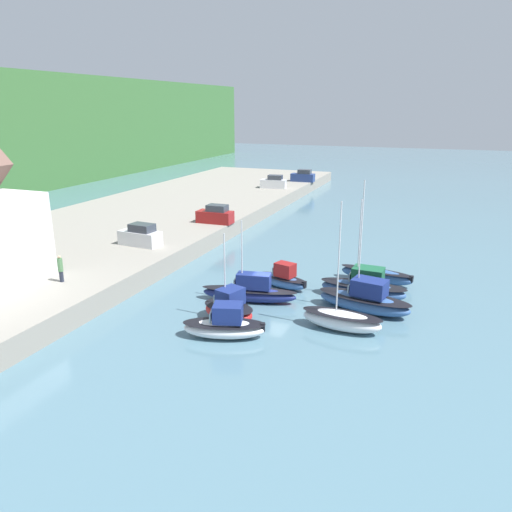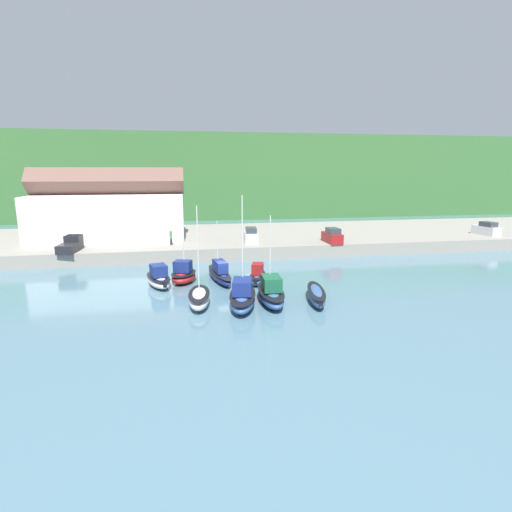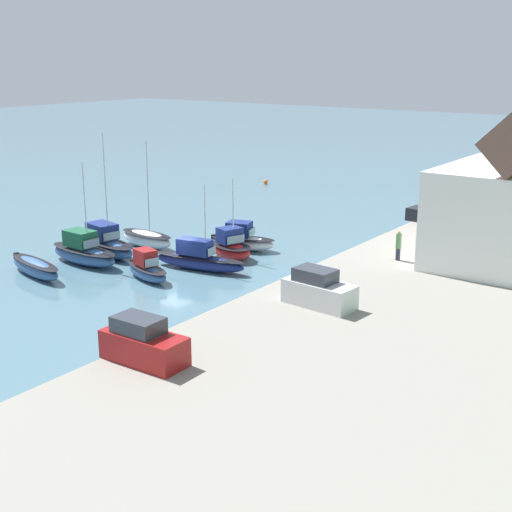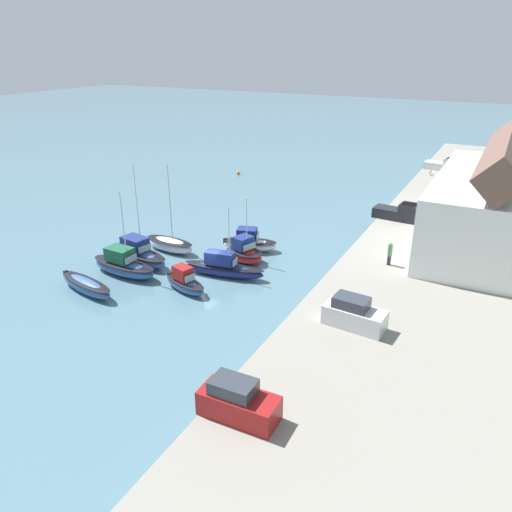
{
  "view_description": "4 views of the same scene",
  "coord_description": "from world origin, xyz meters",
  "px_view_note": "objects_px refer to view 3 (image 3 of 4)",
  "views": [
    {
      "loc": [
        -35.13,
        -12.33,
        14.89
      ],
      "look_at": [
        3.66,
        2.78,
        2.35
      ],
      "focal_mm": 35.0,
      "sensor_mm": 36.0,
      "label": 1
    },
    {
      "loc": [
        -4.5,
        -41.02,
        11.99
      ],
      "look_at": [
        3.67,
        4.49,
        2.03
      ],
      "focal_mm": 28.0,
      "sensor_mm": 36.0,
      "label": 2
    },
    {
      "loc": [
        38.2,
        35.08,
        15.59
      ],
      "look_at": [
        -2.63,
        5.62,
        1.38
      ],
      "focal_mm": 50.0,
      "sensor_mm": 36.0,
      "label": 3
    },
    {
      "loc": [
        34.16,
        23.17,
        19.82
      ],
      "look_at": [
        -3.53,
        3.52,
        1.41
      ],
      "focal_mm": 35.0,
      "sensor_mm": 36.0,
      "label": 4
    }
  ],
  "objects_px": {
    "moored_boat_3": "(147,269)",
    "moored_boat_7": "(35,267)",
    "pickup_truck_0": "(440,214)",
    "mooring_buoy_0": "(266,182)",
    "moored_boat_0": "(242,240)",
    "moored_boat_1": "(231,247)",
    "moored_boat_5": "(105,244)",
    "parked_car_2": "(143,343)",
    "moored_boat_4": "(147,238)",
    "person_on_quay": "(398,245)",
    "moored_boat_2": "(199,259)",
    "parked_car_1": "(318,290)",
    "moored_boat_6": "(83,252)"
  },
  "relations": [
    {
      "from": "moored_boat_2",
      "to": "moored_boat_7",
      "type": "distance_m",
      "value": 11.93
    },
    {
      "from": "moored_boat_3",
      "to": "moored_boat_7",
      "type": "distance_m",
      "value": 8.35
    },
    {
      "from": "moored_boat_1",
      "to": "person_on_quay",
      "type": "distance_m",
      "value": 13.75
    },
    {
      "from": "moored_boat_1",
      "to": "moored_boat_4",
      "type": "xyz_separation_m",
      "value": [
        1.37,
        -7.92,
        -0.17
      ]
    },
    {
      "from": "moored_boat_5",
      "to": "moored_boat_4",
      "type": "bearing_deg",
      "value": 176.83
    },
    {
      "from": "person_on_quay",
      "to": "pickup_truck_0",
      "type": "bearing_deg",
      "value": -171.14
    },
    {
      "from": "moored_boat_6",
      "to": "parked_car_1",
      "type": "relative_size",
      "value": 1.85
    },
    {
      "from": "person_on_quay",
      "to": "mooring_buoy_0",
      "type": "bearing_deg",
      "value": -132.08
    },
    {
      "from": "moored_boat_7",
      "to": "moored_boat_6",
      "type": "bearing_deg",
      "value": -174.01
    },
    {
      "from": "parked_car_2",
      "to": "person_on_quay",
      "type": "relative_size",
      "value": 1.98
    },
    {
      "from": "moored_boat_2",
      "to": "moored_boat_6",
      "type": "relative_size",
      "value": 0.98
    },
    {
      "from": "moored_boat_5",
      "to": "mooring_buoy_0",
      "type": "relative_size",
      "value": 17.7
    },
    {
      "from": "moored_boat_4",
      "to": "parked_car_2",
      "type": "distance_m",
      "value": 27.61
    },
    {
      "from": "moored_boat_5",
      "to": "pickup_truck_0",
      "type": "height_order",
      "value": "moored_boat_5"
    },
    {
      "from": "mooring_buoy_0",
      "to": "moored_boat_0",
      "type": "bearing_deg",
      "value": 31.47
    },
    {
      "from": "moored_boat_0",
      "to": "parked_car_2",
      "type": "height_order",
      "value": "parked_car_2"
    },
    {
      "from": "moored_boat_1",
      "to": "moored_boat_7",
      "type": "height_order",
      "value": "moored_boat_1"
    },
    {
      "from": "moored_boat_0",
      "to": "moored_boat_5",
      "type": "bearing_deg",
      "value": -62.6
    },
    {
      "from": "moored_boat_1",
      "to": "mooring_buoy_0",
      "type": "relative_size",
      "value": 11.53
    },
    {
      "from": "moored_boat_1",
      "to": "moored_boat_7",
      "type": "xyz_separation_m",
      "value": [
        12.11,
        -8.73,
        -0.24
      ]
    },
    {
      "from": "moored_boat_6",
      "to": "mooring_buoy_0",
      "type": "distance_m",
      "value": 38.48
    },
    {
      "from": "parked_car_1",
      "to": "pickup_truck_0",
      "type": "xyz_separation_m",
      "value": [
        -23.94,
        -2.3,
        -0.1
      ]
    },
    {
      "from": "moored_boat_6",
      "to": "person_on_quay",
      "type": "bearing_deg",
      "value": 116.23
    },
    {
      "from": "moored_boat_0",
      "to": "moored_boat_1",
      "type": "relative_size",
      "value": 0.92
    },
    {
      "from": "moored_boat_3",
      "to": "mooring_buoy_0",
      "type": "height_order",
      "value": "moored_boat_3"
    },
    {
      "from": "mooring_buoy_0",
      "to": "parked_car_2",
      "type": "bearing_deg",
      "value": 29.43
    },
    {
      "from": "moored_boat_2",
      "to": "person_on_quay",
      "type": "xyz_separation_m",
      "value": [
        -5.54,
        13.58,
        2.01
      ]
    },
    {
      "from": "moored_boat_1",
      "to": "moored_boat_4",
      "type": "height_order",
      "value": "moored_boat_4"
    },
    {
      "from": "moored_boat_5",
      "to": "mooring_buoy_0",
      "type": "distance_m",
      "value": 35.73
    },
    {
      "from": "moored_boat_3",
      "to": "mooring_buoy_0",
      "type": "distance_m",
      "value": 40.65
    },
    {
      "from": "moored_boat_3",
      "to": "mooring_buoy_0",
      "type": "bearing_deg",
      "value": -140.4
    },
    {
      "from": "moored_boat_7",
      "to": "person_on_quay",
      "type": "xyz_separation_m",
      "value": [
        -13.75,
        22.24,
        2.19
      ]
    },
    {
      "from": "moored_boat_0",
      "to": "moored_boat_4",
      "type": "xyz_separation_m",
      "value": [
        3.97,
        -7.03,
        -0.11
      ]
    },
    {
      "from": "moored_boat_5",
      "to": "person_on_quay",
      "type": "height_order",
      "value": "moored_boat_5"
    },
    {
      "from": "moored_boat_0",
      "to": "moored_boat_3",
      "type": "bearing_deg",
      "value": -20.29
    },
    {
      "from": "moored_boat_6",
      "to": "moored_boat_1",
      "type": "bearing_deg",
      "value": 136.11
    },
    {
      "from": "moored_boat_2",
      "to": "moored_boat_4",
      "type": "bearing_deg",
      "value": -117.82
    },
    {
      "from": "pickup_truck_0",
      "to": "mooring_buoy_0",
      "type": "distance_m",
      "value": 32.78
    },
    {
      "from": "moored_boat_7",
      "to": "mooring_buoy_0",
      "type": "height_order",
      "value": "moored_boat_7"
    },
    {
      "from": "moored_boat_4",
      "to": "moored_boat_6",
      "type": "bearing_deg",
      "value": 0.93
    },
    {
      "from": "pickup_truck_0",
      "to": "person_on_quay",
      "type": "xyz_separation_m",
      "value": [
        12.6,
        1.96,
        0.28
      ]
    },
    {
      "from": "moored_boat_3",
      "to": "moored_boat_5",
      "type": "distance_m",
      "value": 7.84
    },
    {
      "from": "moored_boat_3",
      "to": "parked_car_2",
      "type": "relative_size",
      "value": 1.16
    },
    {
      "from": "moored_boat_2",
      "to": "moored_boat_3",
      "type": "relative_size",
      "value": 1.6
    },
    {
      "from": "moored_boat_6",
      "to": "moored_boat_2",
      "type": "bearing_deg",
      "value": 118.4
    },
    {
      "from": "parked_car_1",
      "to": "person_on_quay",
      "type": "distance_m",
      "value": 11.35
    },
    {
      "from": "parked_car_2",
      "to": "pickup_truck_0",
      "type": "xyz_separation_m",
      "value": [
        -35.4,
        0.32,
        -0.1
      ]
    },
    {
      "from": "moored_boat_4",
      "to": "moored_boat_6",
      "type": "relative_size",
      "value": 1.12
    },
    {
      "from": "moored_boat_4",
      "to": "moored_boat_1",
      "type": "bearing_deg",
      "value": 104.26
    },
    {
      "from": "mooring_buoy_0",
      "to": "moored_boat_3",
      "type": "bearing_deg",
      "value": 22.95
    }
  ]
}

